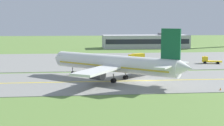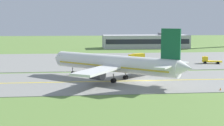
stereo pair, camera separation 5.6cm
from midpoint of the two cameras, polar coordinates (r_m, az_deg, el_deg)
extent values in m
plane|color=olive|center=(77.71, 6.14, -3.18)|extent=(500.00, 500.00, 0.00)
cube|color=gray|center=(77.70, 6.14, -3.15)|extent=(240.00, 28.00, 0.10)
cube|color=gray|center=(120.40, 6.70, 0.58)|extent=(140.00, 52.00, 0.10)
cube|color=yellow|center=(77.69, 6.14, -3.11)|extent=(220.00, 0.60, 0.01)
cylinder|color=white|center=(77.32, 0.17, -0.04)|extent=(28.30, 25.30, 4.00)
cone|color=white|center=(88.95, -9.48, 0.83)|extent=(4.45, 4.57, 3.80)
cone|color=white|center=(68.48, 12.88, -0.85)|extent=(4.65, 4.67, 3.40)
cube|color=gold|center=(77.39, 0.17, -0.41)|extent=(26.30, 23.58, 0.36)
cube|color=#1E232D|center=(87.35, -8.46, 1.19)|extent=(3.59, 3.75, 0.70)
cube|color=white|center=(69.32, -2.38, -1.33)|extent=(12.19, 15.20, 0.50)
cylinder|color=#47474C|center=(72.31, -2.66, -2.09)|extent=(4.08, 3.97, 2.30)
cylinder|color=black|center=(73.29, -3.65, -1.97)|extent=(1.57, 1.75, 2.10)
cube|color=white|center=(83.30, 4.77, 0.12)|extent=(14.46, 13.47, 0.50)
cylinder|color=#47474C|center=(82.83, 2.86, -0.88)|extent=(4.08, 3.97, 2.30)
cylinder|color=black|center=(83.69, 1.94, -0.79)|extent=(1.57, 1.75, 2.10)
cube|color=#145938|center=(69.32, 10.39, 3.34)|extent=(3.59, 3.19, 6.50)
cube|color=white|center=(66.82, 9.30, -0.62)|extent=(5.40, 6.29, 0.30)
cube|color=white|center=(72.58, 11.52, -0.04)|extent=(6.02, 5.85, 0.30)
cylinder|color=slate|center=(85.77, -6.96, -1.27)|extent=(0.24, 0.24, 1.65)
cylinder|color=black|center=(85.90, -6.95, -1.81)|extent=(1.06, 0.99, 1.10)
cylinder|color=slate|center=(74.51, 0.28, -2.52)|extent=(0.24, 0.24, 1.65)
cylinder|color=black|center=(74.43, 0.16, -3.18)|extent=(1.06, 0.99, 1.10)
cylinder|color=black|center=(74.87, 0.40, -3.11)|extent=(1.06, 0.99, 1.10)
cylinder|color=slate|center=(78.77, 2.45, -1.99)|extent=(0.24, 0.24, 1.65)
cylinder|color=black|center=(78.68, 2.34, -2.61)|extent=(1.06, 0.99, 1.10)
cylinder|color=black|center=(79.13, 2.55, -2.55)|extent=(1.06, 0.99, 1.10)
cube|color=yellow|center=(113.22, 16.16, 0.65)|extent=(2.31, 2.44, 1.80)
cube|color=#1E232D|center=(113.12, 15.78, 0.82)|extent=(0.65, 1.79, 0.81)
cube|color=yellow|center=(113.62, 17.75, 0.26)|extent=(5.01, 3.36, 0.40)
cylinder|color=orange|center=(113.11, 16.18, 1.15)|extent=(0.20, 0.20, 0.18)
cylinder|color=black|center=(112.35, 16.18, 0.06)|extent=(0.95, 0.55, 0.90)
cylinder|color=black|center=(114.33, 16.10, 0.18)|extent=(0.95, 0.55, 0.90)
cylinder|color=black|center=(112.73, 18.27, 0.00)|extent=(0.95, 0.55, 0.90)
cylinder|color=black|center=(114.80, 18.15, 0.13)|extent=(0.95, 0.55, 0.90)
cube|color=yellow|center=(116.01, 3.53, 1.08)|extent=(2.47, 2.57, 1.80)
cube|color=#1E232D|center=(115.55, 3.22, 1.22)|extent=(0.87, 1.72, 0.81)
cube|color=yellow|center=(117.69, 4.75, 1.21)|extent=(4.69, 3.66, 2.00)
cylinder|color=orange|center=(115.90, 3.54, 1.57)|extent=(0.20, 0.20, 0.18)
cylinder|color=black|center=(115.30, 3.81, 0.52)|extent=(0.94, 0.65, 0.90)
cylinder|color=black|center=(116.95, 3.26, 0.62)|extent=(0.94, 0.65, 0.90)
cylinder|color=black|center=(117.45, 5.37, 0.62)|extent=(0.94, 0.65, 0.90)
cylinder|color=black|center=(119.15, 4.78, 0.73)|extent=(0.94, 0.65, 0.90)
cube|color=#B2B2B7|center=(174.75, 5.94, 3.82)|extent=(45.87, 13.85, 6.94)
cube|color=#1E232D|center=(167.91, 6.42, 3.78)|extent=(44.04, 0.10, 2.50)
cube|color=slate|center=(176.63, 8.89, 5.13)|extent=(4.00, 4.00, 1.20)
cone|color=orange|center=(70.20, 18.68, -4.42)|extent=(0.44, 0.44, 0.60)
camera|label=1|loc=(0.03, -89.98, 0.00)|focal=51.62mm
camera|label=2|loc=(0.03, 90.02, 0.00)|focal=51.62mm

